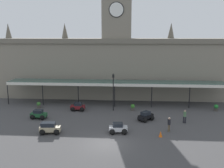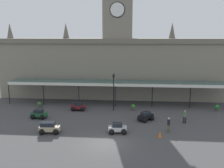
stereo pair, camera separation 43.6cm
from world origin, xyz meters
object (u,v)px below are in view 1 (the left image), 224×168
(car_beige_estate, at_px, (50,129))
(victorian_lamppost, at_px, (113,88))
(pedestrian_crossing_forecourt, at_px, (169,124))
(planter_forecourt_centre, at_px, (216,108))
(car_black_sedan, at_px, (146,117))
(planter_by_canopy, at_px, (133,107))
(car_silver_sedan, at_px, (118,129))
(car_maroon_sedan, at_px, (78,107))
(traffic_cone, at_px, (161,134))
(planter_near_kerb, at_px, (39,105))
(car_green_sedan, at_px, (39,115))
(pedestrian_beside_cars, at_px, (185,116))

(car_beige_estate, relative_size, victorian_lamppost, 0.43)
(pedestrian_crossing_forecourt, height_order, planter_forecourt_centre, pedestrian_crossing_forecourt)
(car_black_sedan, xyz_separation_m, planter_by_canopy, (-1.63, 4.20, -0.01))
(pedestrian_crossing_forecourt, bearing_deg, car_silver_sedan, -171.62)
(planter_forecourt_centre, bearing_deg, victorian_lamppost, -176.89)
(car_maroon_sedan, distance_m, traffic_cone, 13.99)
(car_black_sedan, xyz_separation_m, victorian_lamppost, (-4.44, 4.06, 2.83))
(car_silver_sedan, height_order, planter_by_canopy, car_silver_sedan)
(planter_by_canopy, bearing_deg, planter_forecourt_centre, 3.17)
(pedestrian_crossing_forecourt, height_order, planter_by_canopy, pedestrian_crossing_forecourt)
(planter_by_canopy, bearing_deg, victorian_lamppost, -177.15)
(car_silver_sedan, bearing_deg, planter_near_kerb, 144.02)
(pedestrian_crossing_forecourt, bearing_deg, car_green_sedan, 168.33)
(car_silver_sedan, bearing_deg, car_maroon_sedan, 127.43)
(planter_by_canopy, bearing_deg, traffic_cone, -72.84)
(victorian_lamppost, bearing_deg, car_beige_estate, -125.12)
(car_beige_estate, distance_m, traffic_cone, 12.18)
(car_black_sedan, bearing_deg, car_silver_sedan, -126.69)
(car_beige_estate, distance_m, pedestrian_crossing_forecourt, 13.37)
(car_silver_sedan, distance_m, victorian_lamppost, 9.05)
(car_silver_sedan, distance_m, planter_by_canopy, 8.83)
(car_beige_estate, distance_m, pedestrian_beside_cars, 16.32)
(car_maroon_sedan, xyz_separation_m, pedestrian_beside_cars, (14.31, -4.19, 0.41))
(pedestrian_beside_cars, relative_size, planter_forecourt_centre, 1.74)
(planter_forecourt_centre, bearing_deg, pedestrian_beside_cars, -135.90)
(car_black_sedan, height_order, planter_by_canopy, car_black_sedan)
(car_maroon_sedan, distance_m, planter_forecourt_centre, 19.92)
(car_maroon_sedan, bearing_deg, planter_by_canopy, 3.99)
(car_silver_sedan, height_order, car_maroon_sedan, same)
(pedestrian_crossing_forecourt, xyz_separation_m, victorian_lamppost, (-6.83, 7.69, 2.42))
(car_green_sedan, distance_m, victorian_lamppost, 10.80)
(planter_forecourt_centre, bearing_deg, planter_near_kerb, -179.15)
(car_green_sedan, distance_m, car_black_sedan, 13.93)
(car_maroon_sedan, bearing_deg, car_beige_estate, -98.78)
(car_silver_sedan, distance_m, pedestrian_crossing_forecourt, 5.80)
(car_silver_sedan, xyz_separation_m, car_maroon_sedan, (-6.21, 8.11, 0.00))
(car_maroon_sedan, xyz_separation_m, planter_forecourt_centre, (19.89, 1.22, -0.01))
(car_black_sedan, bearing_deg, planter_by_canopy, 111.22)
(car_black_sedan, distance_m, planter_by_canopy, 4.50)
(car_beige_estate, distance_m, planter_near_kerb, 10.71)
(car_silver_sedan, distance_m, car_maroon_sedan, 10.22)
(car_silver_sedan, bearing_deg, car_beige_estate, -175.07)
(pedestrian_beside_cars, bearing_deg, planter_near_kerb, 166.19)
(car_black_sedan, relative_size, traffic_cone, 3.45)
(car_green_sedan, bearing_deg, car_maroon_sedan, 41.64)
(car_beige_estate, height_order, traffic_cone, car_beige_estate)
(victorian_lamppost, relative_size, traffic_cone, 8.43)
(planter_by_canopy, bearing_deg, planter_near_kerb, 178.87)
(car_maroon_sedan, xyz_separation_m, planter_near_kerb, (-6.11, 0.83, -0.01))
(car_maroon_sedan, relative_size, pedestrian_crossing_forecourt, 1.24)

